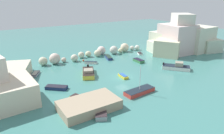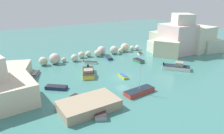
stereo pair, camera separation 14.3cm
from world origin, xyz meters
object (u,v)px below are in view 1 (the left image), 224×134
moored_boat_1 (88,73)px  moored_boat_6 (35,74)px  moored_boat_0 (78,98)px  moored_boat_8 (56,87)px  moored_boat_9 (91,62)px  channel_buoy (83,60)px  moored_boat_10 (101,111)px  moored_boat_3 (139,91)px  moored_boat_2 (139,61)px  moored_boat_11 (123,76)px  moored_boat_7 (140,53)px  stone_dock (89,105)px  moored_boat_4 (177,67)px  moored_boat_5 (109,57)px

moored_boat_1 → moored_boat_6: bearing=-98.2°
moored_boat_1 → moored_boat_0: bearing=-10.1°
moored_boat_8 → moored_boat_9: moored_boat_8 is taller
channel_buoy → moored_boat_10: (-8.04, -23.71, 0.09)m
moored_boat_3 → moored_boat_6: moored_boat_3 is taller
moored_boat_2 → moored_boat_11: size_ratio=1.15×
moored_boat_1 → moored_boat_7: (19.79, 6.96, -0.35)m
moored_boat_9 → moored_boat_2: bearing=14.1°
stone_dock → moored_boat_10: bearing=-62.8°
moored_boat_7 → stone_dock: bearing=-31.4°
moored_boat_4 → moored_boat_11: size_ratio=2.24×
moored_boat_0 → stone_dock: bearing=159.2°
moored_boat_6 → moored_boat_7: (29.33, 0.83, -0.04)m
stone_dock → moored_boat_6: stone_dock is taller
moored_boat_5 → moored_boat_4: bearing=46.3°
moored_boat_0 → moored_boat_3: size_ratio=0.51×
moored_boat_0 → moored_boat_3: (9.91, -3.54, 0.13)m
moored_boat_0 → channel_buoy: bearing=-50.3°
moored_boat_0 → moored_boat_8: bearing=-6.3°
moored_boat_3 → moored_boat_9: bearing=85.5°
stone_dock → moored_boat_4: size_ratio=1.43×
stone_dock → moored_boat_9: size_ratio=2.87×
moored_boat_5 → moored_boat_6: bearing=-67.8°
moored_boat_1 → moored_boat_11: moored_boat_1 is taller
moored_boat_11 → moored_boat_7: bearing=135.6°
moored_boat_0 → moored_boat_8: (-1.78, 5.76, 0.04)m
moored_boat_1 → moored_boat_5: size_ratio=1.61×
moored_boat_7 → moored_boat_10: moored_boat_10 is taller
channel_buoy → moored_boat_1: bearing=-108.2°
moored_boat_7 → moored_boat_6: bearing=-67.0°
moored_boat_9 → moored_boat_11: (1.56, -11.74, 0.02)m
moored_boat_3 → stone_dock: bearing=176.8°
stone_dock → moored_boat_11: stone_dock is taller
channel_buoy → moored_boat_11: (2.47, -14.29, 0.03)m
channel_buoy → moored_boat_0: (-9.17, -18.16, 0.01)m
channel_buoy → moored_boat_7: bearing=-8.0°
moored_boat_5 → stone_dock: bearing=-21.1°
moored_boat_0 → moored_boat_2: size_ratio=0.94×
moored_boat_6 → moored_boat_3: bearing=-114.6°
moored_boat_2 → stone_dock: bearing=125.3°
moored_boat_1 → moored_boat_7: size_ratio=2.50×
moored_boat_2 → moored_boat_11: (-9.37, -6.51, -0.06)m
moored_boat_11 → moored_boat_1: bearing=-126.5°
channel_buoy → moored_boat_7: 16.88m
moored_boat_7 → moored_boat_8: bearing=-48.6°
moored_boat_3 → moored_boat_5: 21.34m
moored_boat_5 → moored_boat_7: moored_boat_5 is taller
moored_boat_5 → moored_boat_2: bearing=53.9°
stone_dock → moored_boat_7: stone_dock is taller
moored_boat_0 → moored_boat_10: (1.13, -5.55, 0.08)m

